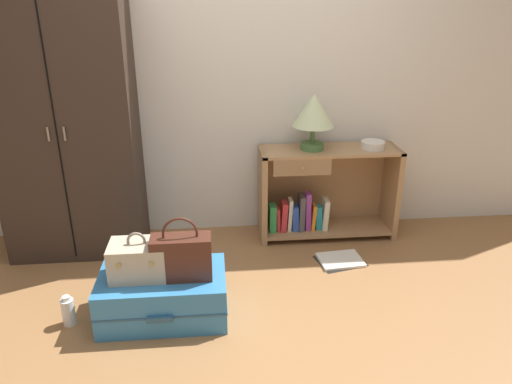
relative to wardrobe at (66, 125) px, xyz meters
name	(u,v)px	position (x,y,z in m)	size (l,w,h in m)	color
ground_plane	(248,344)	(1.13, -1.20, -0.94)	(9.00, 9.00, 0.00)	olive
back_wall	(230,63)	(1.13, 0.30, 0.36)	(6.40, 0.10, 2.60)	silver
wardrobe	(66,125)	(0.00, 0.00, 0.00)	(0.92, 0.47, 1.88)	#33261E
bookshelf	(321,193)	(1.80, 0.06, -0.60)	(1.04, 0.35, 0.70)	#A37A51
table_lamp	(314,113)	(1.71, 0.05, 0.03)	(0.30, 0.30, 0.41)	#4C7542
bowl	(373,145)	(2.16, 0.02, -0.21)	(0.18, 0.18, 0.06)	silver
suitcase_large	(163,295)	(0.67, -0.90, -0.80)	(0.73, 0.47, 0.27)	teal
train_case	(138,260)	(0.54, -0.89, -0.56)	(0.31, 0.23, 0.27)	#B7A88E
handbag	(182,256)	(0.79, -0.93, -0.53)	(0.33, 0.14, 0.37)	#472319
bottle	(68,311)	(0.13, -0.93, -0.85)	(0.07, 0.07, 0.18)	white
open_book_on_floor	(340,260)	(1.86, -0.39, -0.93)	(0.37, 0.32, 0.02)	white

